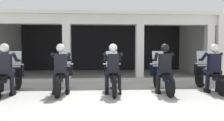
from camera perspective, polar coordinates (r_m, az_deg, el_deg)
The scene contains 13 objects.
ground_plane at distance 9.71m, azimuth -0.98°, elevation -5.17°, with size 80.00×80.00×0.00m, color #999993.
station_building at distance 12.02m, azimuth -2.62°, elevation 6.21°, with size 11.20×4.96×3.14m.
kerb_strip at distance 9.07m, azimuth -2.28°, elevation -5.39°, with size 10.70×0.24×0.12m, color #B7B5AD.
motorcycle_far_left at distance 7.28m, azimuth -26.67°, elevation -4.38°, with size 0.62×2.04×1.35m.
police_officer_far_left at distance 6.98m, azimuth -27.68°, elevation -1.11°, with size 0.63×0.61×1.58m.
motorcycle_left at distance 6.93m, azimuth -13.63°, elevation -4.50°, with size 0.62×2.04×1.35m.
police_officer_left at distance 6.60m, azimuth -14.12°, elevation -1.06°, with size 0.63×0.61×1.58m.
motorcycle_center at distance 6.75m, azimuth 0.13°, elevation -4.60°, with size 0.62×2.04×1.35m.
police_officer_center at distance 6.42m, azimuth 0.29°, elevation -1.08°, with size 0.63×0.61×1.58m.
motorcycle_right at distance 7.01m, azimuth 13.70°, elevation -4.40°, with size 0.62×2.04×1.35m.
police_officer_right at distance 6.70m, azimuth 14.46°, elevation -1.00°, with size 0.63×0.61×1.58m.
motorcycle_far_right at distance 7.70m, azimuth 25.36°, elevation -3.94°, with size 0.62×2.04×1.35m.
police_officer_far_right at distance 7.42m, azimuth 26.49°, elevation -0.84°, with size 0.63×0.61×1.58m.
Camera 1 is at (-0.43, -6.60, 1.43)m, focal length 32.71 mm.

